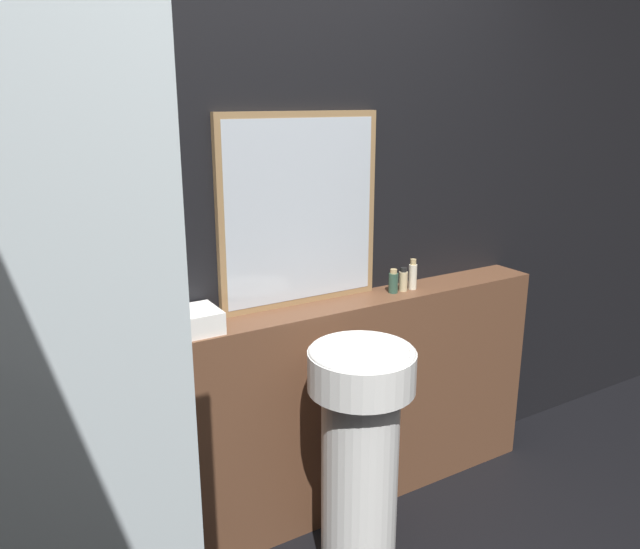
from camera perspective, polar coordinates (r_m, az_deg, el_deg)
wall_back at (r=2.49m, az=-4.57°, el=3.57°), size 8.00×0.06×2.50m
vanity_counter at (r=2.66m, az=-2.87°, el=-13.40°), size 2.53×0.21×0.96m
pedestal_sink at (r=2.39m, az=3.68°, el=-15.92°), size 0.39×0.39×0.93m
mirror at (r=2.48m, az=-1.83°, el=5.82°), size 0.70×0.03×0.77m
towel_stack at (r=2.30m, az=-11.59°, el=-4.19°), size 0.19×0.18×0.08m
shampoo_bottle at (r=2.72m, az=6.72°, el=-0.68°), size 0.04×0.04×0.11m
conditioner_bottle at (r=2.75m, az=7.62°, el=-0.51°), size 0.04×0.04×0.11m
lotion_bottle at (r=2.78m, az=8.47°, el=-0.07°), size 0.04×0.04×0.14m
shower_panel at (r=1.31m, az=-22.99°, el=-18.54°), size 0.55×0.02×2.11m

